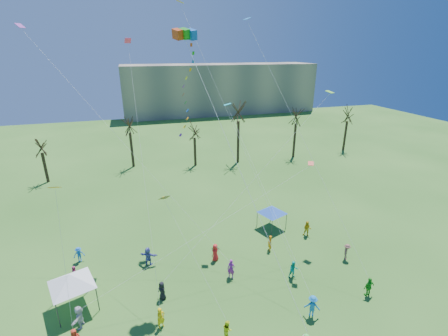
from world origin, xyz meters
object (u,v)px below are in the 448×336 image
object	(u,v)px
distant_building	(220,89)
canopy_tent_white	(71,280)
big_box_kite	(190,93)
canopy_tent_blue	(272,210)

from	to	relation	value
distant_building	canopy_tent_white	world-z (taller)	distant_building
distant_building	canopy_tent_white	xyz separation A→B (m)	(-33.81, -75.97, -4.77)
distant_building	canopy_tent_white	bearing A→B (deg)	-113.99
distant_building	big_box_kite	size ratio (longest dim) A/B	2.73
distant_building	canopy_tent_white	size ratio (longest dim) A/B	14.74
big_box_kite	canopy_tent_blue	world-z (taller)	big_box_kite
distant_building	canopy_tent_blue	xyz separation A→B (m)	(-13.84, -69.46, -5.21)
canopy_tent_white	big_box_kite	bearing A→B (deg)	10.15
canopy_tent_white	distant_building	bearing A→B (deg)	66.01
distant_building	big_box_kite	bearing A→B (deg)	-107.66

